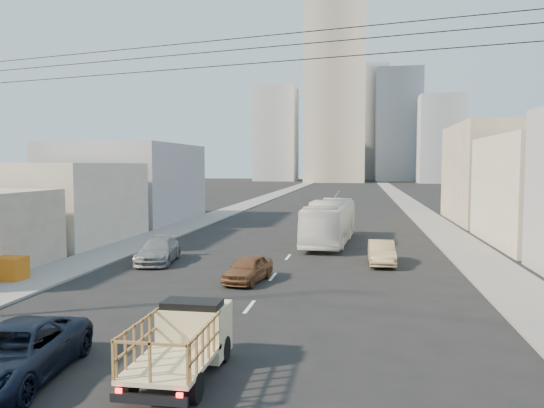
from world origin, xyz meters
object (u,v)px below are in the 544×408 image
(city_bus, at_px, (330,222))
(sedan_brown, at_px, (248,269))
(sedan_tan, at_px, (382,253))
(sedan_grey, at_px, (158,251))
(crate_stack, at_px, (6,268))
(navy_pickup, at_px, (13,353))
(flatbed_pickup, at_px, (183,337))

(city_bus, relative_size, sedan_brown, 2.99)
(sedan_tan, distance_m, sedan_grey, 13.31)
(sedan_tan, height_order, crate_stack, sedan_tan)
(navy_pickup, height_order, sedan_tan, navy_pickup)
(flatbed_pickup, height_order, sedan_tan, flatbed_pickup)
(navy_pickup, height_order, sedan_brown, navy_pickup)
(sedan_grey, distance_m, crate_stack, 8.36)
(city_bus, height_order, crate_stack, city_bus)
(navy_pickup, xyz_separation_m, sedan_brown, (3.76, 13.02, -0.09))
(navy_pickup, distance_m, sedan_brown, 13.55)
(sedan_brown, distance_m, sedan_tan, 8.98)
(navy_pickup, xyz_separation_m, sedan_tan, (10.56, 18.89, -0.06))
(flatbed_pickup, distance_m, city_bus, 25.88)
(flatbed_pickup, relative_size, sedan_grey, 0.89)
(navy_pickup, height_order, city_bus, city_bus)
(flatbed_pickup, xyz_separation_m, sedan_tan, (6.13, 17.79, -0.40))
(flatbed_pickup, xyz_separation_m, city_bus, (2.63, 25.74, 0.52))
(flatbed_pickup, height_order, navy_pickup, flatbed_pickup)
(sedan_tan, xyz_separation_m, crate_stack, (-18.77, -7.87, -0.00))
(sedan_tan, bearing_deg, city_bus, 112.47)
(sedan_tan, bearing_deg, navy_pickup, -120.46)
(flatbed_pickup, distance_m, sedan_grey, 17.65)
(crate_stack, bearing_deg, sedan_brown, 9.47)
(flatbed_pickup, xyz_separation_m, sedan_brown, (-0.67, 11.92, -0.43))
(navy_pickup, distance_m, crate_stack, 13.75)
(crate_stack, bearing_deg, flatbed_pickup, -38.12)
(sedan_brown, height_order, sedan_grey, sedan_grey)
(navy_pickup, relative_size, city_bus, 0.47)
(sedan_brown, xyz_separation_m, sedan_tan, (6.80, 5.87, 0.03))
(flatbed_pickup, bearing_deg, sedan_tan, 70.99)
(sedan_tan, relative_size, sedan_grey, 0.85)
(flatbed_pickup, relative_size, navy_pickup, 0.81)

